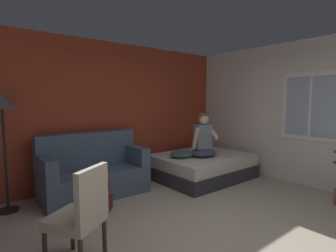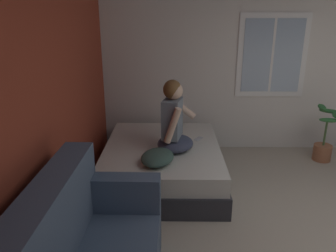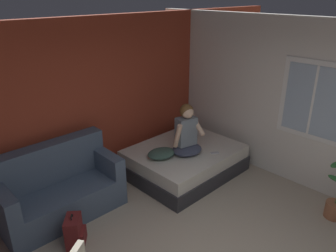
# 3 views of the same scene
# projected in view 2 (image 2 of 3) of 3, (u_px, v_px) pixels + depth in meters

# --- Properties ---
(wall_back_accent) EXTENTS (10.57, 0.16, 2.70)m
(wall_back_accent) POSITION_uv_depth(u_px,v_px,m) (14.00, 121.00, 2.36)
(wall_back_accent) COLOR #993823
(wall_back_accent) RESTS_ON ground
(wall_side_with_window) EXTENTS (0.19, 7.34, 2.70)m
(wall_side_with_window) POSITION_uv_depth(u_px,v_px,m) (295.00, 64.00, 5.04)
(wall_side_with_window) COLOR silver
(wall_side_with_window) RESTS_ON ground
(bed) EXTENTS (1.89, 1.51, 0.48)m
(bed) POSITION_uv_depth(u_px,v_px,m) (162.00, 163.00, 4.29)
(bed) COLOR #2D2D33
(bed) RESTS_ON ground
(person_seated) EXTENTS (0.60, 0.54, 0.88)m
(person_seated) POSITION_uv_depth(u_px,v_px,m) (174.00, 122.00, 3.98)
(person_seated) COLOR #383D51
(person_seated) RESTS_ON bed
(throw_pillow) EXTENTS (0.55, 0.47, 0.14)m
(throw_pillow) POSITION_uv_depth(u_px,v_px,m) (157.00, 157.00, 3.69)
(throw_pillow) COLOR #385147
(throw_pillow) RESTS_ON bed
(cell_phone) EXTENTS (0.16, 0.13, 0.01)m
(cell_phone) POSITION_uv_depth(u_px,v_px,m) (199.00, 139.00, 4.42)
(cell_phone) COLOR #B7B7BC
(cell_phone) RESTS_ON bed
(potted_plant) EXTENTS (0.39, 0.37, 0.85)m
(potted_plant) POSITION_uv_depth(u_px,v_px,m) (324.00, 141.00, 4.83)
(potted_plant) COLOR #995B3D
(potted_plant) RESTS_ON ground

